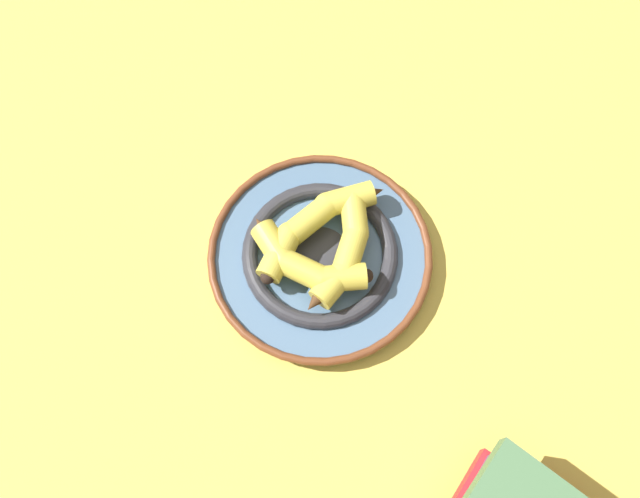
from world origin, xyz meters
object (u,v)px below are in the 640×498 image
banana_b (345,253)px  banana_c (314,222)px  banana_a (304,263)px  decorative_bowl (320,255)px

banana_b → banana_c: size_ratio=0.95×
banana_a → banana_b: (-0.01, 0.06, -0.00)m
banana_b → banana_c: 0.06m
decorative_bowl → banana_a: size_ratio=1.91×
decorative_bowl → banana_b: (0.01, 0.03, 0.04)m
decorative_bowl → banana_c: 0.05m
banana_a → banana_c: same height
banana_a → banana_c: bearing=103.5°
banana_a → decorative_bowl: bearing=76.2°
decorative_bowl → banana_b: bearing=68.8°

